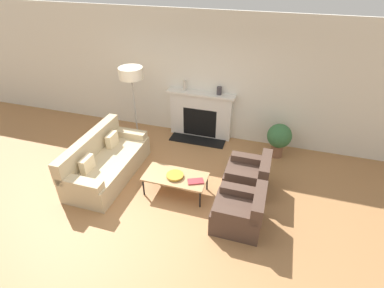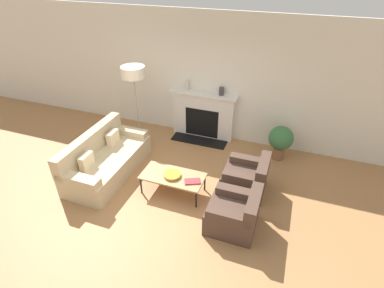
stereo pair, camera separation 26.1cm
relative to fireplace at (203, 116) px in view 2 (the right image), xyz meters
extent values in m
plane|color=#A87547|center=(0.06, -2.56, -0.56)|extent=(18.00, 18.00, 0.00)
cube|color=silver|center=(0.06, 0.14, 0.89)|extent=(18.00, 0.06, 2.90)
cube|color=silver|center=(0.00, 0.01, -0.01)|extent=(1.48, 0.20, 1.09)
cube|color=black|center=(0.00, -0.07, -0.16)|extent=(0.82, 0.04, 0.71)
cube|color=black|center=(0.00, -0.27, -0.55)|extent=(1.34, 0.40, 0.02)
cube|color=silver|center=(0.00, -0.02, 0.56)|extent=(1.60, 0.28, 0.05)
cube|color=#CCB78E|center=(-1.33, -2.08, -0.34)|extent=(0.91, 1.99, 0.43)
cube|color=#CCB78E|center=(-1.69, -2.08, 0.09)|extent=(0.20, 1.99, 0.44)
cube|color=#CCB78E|center=(-1.33, -2.96, -0.06)|extent=(0.83, 0.22, 0.14)
cube|color=#CCB78E|center=(-1.33, -1.19, -0.06)|extent=(0.83, 0.22, 0.14)
cube|color=beige|center=(-1.46, -2.52, 0.01)|extent=(0.12, 0.32, 0.28)
cube|color=beige|center=(-1.46, -1.63, 0.01)|extent=(0.12, 0.32, 0.28)
cube|color=#4C382D|center=(1.37, -2.61, -0.35)|extent=(0.79, 0.75, 0.42)
cube|color=#4C382D|center=(1.68, -2.61, 0.02)|extent=(0.18, 0.75, 0.31)
cube|color=#4C382D|center=(1.37, -2.33, -0.07)|extent=(0.71, 0.18, 0.14)
cube|color=#4C382D|center=(1.37, -2.90, -0.07)|extent=(0.71, 0.18, 0.14)
cube|color=#4C382D|center=(1.37, -1.64, -0.35)|extent=(0.79, 0.75, 0.42)
cube|color=#4C382D|center=(1.68, -1.64, 0.02)|extent=(0.18, 0.75, 0.31)
cube|color=#4C382D|center=(1.37, -1.36, -0.07)|extent=(0.71, 0.18, 0.14)
cube|color=#4C382D|center=(1.37, -1.93, -0.07)|extent=(0.71, 0.18, 0.14)
cube|color=tan|center=(0.13, -2.16, -0.19)|extent=(1.17, 0.57, 0.03)
cylinder|color=black|center=(-0.41, -2.41, -0.38)|extent=(0.03, 0.03, 0.36)
cylinder|color=black|center=(0.68, -2.41, -0.38)|extent=(0.03, 0.03, 0.36)
cylinder|color=black|center=(-0.41, -1.92, -0.38)|extent=(0.03, 0.03, 0.36)
cylinder|color=black|center=(0.68, -1.92, -0.38)|extent=(0.03, 0.03, 0.36)
cylinder|color=#BC8E2D|center=(0.13, -2.19, -0.16)|extent=(0.11, 0.11, 0.01)
cylinder|color=#BC8E2D|center=(0.13, -2.19, -0.14)|extent=(0.32, 0.32, 0.04)
cube|color=#9E2D33|center=(0.54, -2.21, -0.16)|extent=(0.32, 0.26, 0.02)
cylinder|color=gray|center=(-1.28, -0.84, -0.54)|extent=(0.36, 0.36, 0.03)
cylinder|color=gray|center=(-1.28, -0.84, 0.30)|extent=(0.03, 0.03, 1.65)
cylinder|color=silver|center=(-1.28, -0.84, 1.20)|extent=(0.51, 0.51, 0.23)
cylinder|color=beige|center=(-0.40, 0.01, 0.71)|extent=(0.07, 0.07, 0.24)
cylinder|color=#3D383D|center=(0.42, 0.01, 0.68)|extent=(0.11, 0.11, 0.18)
cylinder|color=brown|center=(1.87, -0.35, -0.42)|extent=(0.25, 0.25, 0.28)
sphere|color=#386B3D|center=(1.87, -0.35, -0.04)|extent=(0.53, 0.53, 0.53)
camera|label=1|loc=(1.70, -6.20, 3.29)|focal=28.00mm
camera|label=2|loc=(1.95, -6.11, 3.29)|focal=28.00mm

